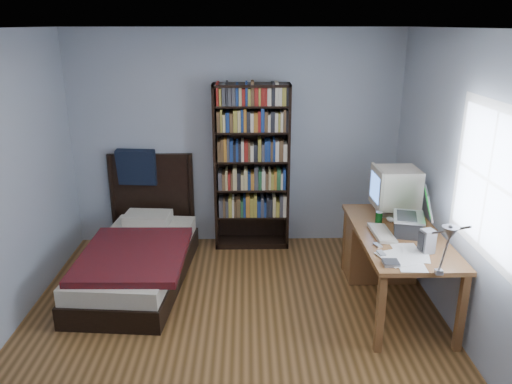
# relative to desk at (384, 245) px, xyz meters

# --- Properties ---
(room) EXTENTS (4.20, 4.24, 2.50)m
(room) POSITION_rel_desk_xyz_m (-1.48, -0.99, 0.84)
(room) COLOR #533718
(room) RESTS_ON ground
(desk) EXTENTS (0.75, 1.54, 0.73)m
(desk) POSITION_rel_desk_xyz_m (0.00, 0.00, 0.00)
(desk) COLOR brown
(desk) RESTS_ON floor
(crt_monitor) EXTENTS (0.43, 0.40, 0.48)m
(crt_monitor) POSITION_rel_desk_xyz_m (0.07, 0.06, 0.59)
(crt_monitor) COLOR beige
(crt_monitor) RESTS_ON desk
(laptop) EXTENTS (0.42, 0.40, 0.42)m
(laptop) POSITION_rel_desk_xyz_m (0.08, -0.45, 0.43)
(laptop) COLOR #2D2D30
(laptop) RESTS_ON desk
(desk_lamp) EXTENTS (0.21, 0.47, 0.56)m
(desk_lamp) POSITION_rel_desk_xyz_m (-0.04, -1.54, 0.77)
(desk_lamp) COLOR #99999E
(desk_lamp) RESTS_ON desk
(keyboard) EXTENTS (0.18, 0.42, 0.04)m
(keyboard) POSITION_rel_desk_xyz_m (-0.17, -0.46, 0.33)
(keyboard) COLOR #B7AE98
(keyboard) RESTS_ON desk
(speaker) EXTENTS (0.12, 0.12, 0.20)m
(speaker) POSITION_rel_desk_xyz_m (0.11, -0.83, 0.42)
(speaker) COLOR gray
(speaker) RESTS_ON desk
(soda_can) EXTENTS (0.07, 0.07, 0.12)m
(soda_can) POSITION_rel_desk_xyz_m (-0.13, -0.21, 0.38)
(soda_can) COLOR black
(soda_can) RESTS_ON desk
(mouse) EXTENTS (0.07, 0.11, 0.04)m
(mouse) POSITION_rel_desk_xyz_m (-0.00, -0.14, 0.33)
(mouse) COLOR silver
(mouse) RESTS_ON desk
(phone_silver) EXTENTS (0.07, 0.10, 0.02)m
(phone_silver) POSITION_rel_desk_xyz_m (-0.27, -0.70, 0.33)
(phone_silver) COLOR silver
(phone_silver) RESTS_ON desk
(phone_grey) EXTENTS (0.06, 0.10, 0.02)m
(phone_grey) POSITION_rel_desk_xyz_m (-0.28, -0.86, 0.33)
(phone_grey) COLOR gray
(phone_grey) RESTS_ON desk
(external_drive) EXTENTS (0.12, 0.12, 0.03)m
(external_drive) POSITION_rel_desk_xyz_m (-0.25, -1.04, 0.33)
(external_drive) COLOR gray
(external_drive) RESTS_ON desk
(bookshelf) EXTENTS (0.86, 0.30, 1.91)m
(bookshelf) POSITION_rel_desk_xyz_m (-1.32, 0.95, 0.55)
(bookshelf) COLOR black
(bookshelf) RESTS_ON floor
(bed) EXTENTS (1.09, 2.05, 1.16)m
(bed) POSITION_rel_desk_xyz_m (-2.51, 0.16, -0.15)
(bed) COLOR black
(bed) RESTS_ON floor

